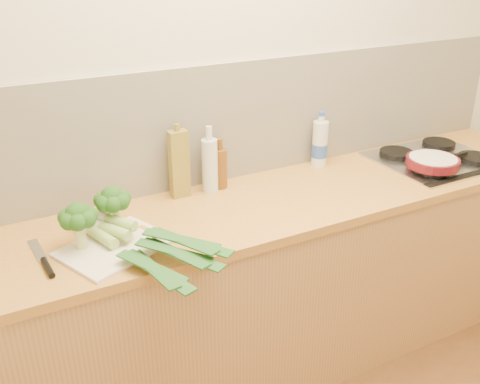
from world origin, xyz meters
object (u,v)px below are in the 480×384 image
object	(u,v)px
gas_hob	(436,158)
chopping_board	(116,247)
chefs_knife	(45,263)
skillet	(433,161)

from	to	relation	value
gas_hob	chopping_board	xyz separation A→B (m)	(-1.68, -0.08, -0.01)
chefs_knife	skillet	xyz separation A→B (m)	(1.79, -0.02, 0.05)
chopping_board	skillet	world-z (taller)	skillet
gas_hob	skillet	size ratio (longest dim) A/B	1.59
gas_hob	chopping_board	size ratio (longest dim) A/B	1.56
skillet	chopping_board	bearing A→B (deg)	176.24
chopping_board	chefs_knife	xyz separation A→B (m)	(-0.25, -0.00, 0.00)
chefs_knife	chopping_board	bearing A→B (deg)	-4.21
gas_hob	skillet	bearing A→B (deg)	-142.44
chefs_knife	skillet	size ratio (longest dim) A/B	0.82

